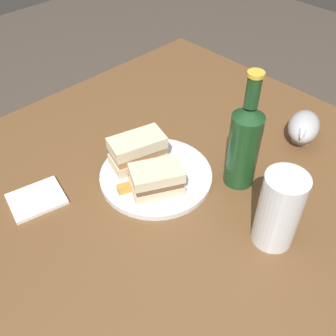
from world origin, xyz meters
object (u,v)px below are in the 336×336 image
sandwich_half_left (138,151)px  napkin (37,199)px  gravy_boat (304,127)px  pint_glass (278,213)px  cider_bottle (244,143)px  plate (156,175)px  sandwich_half_right (158,180)px

sandwich_half_left → napkin: 0.24m
gravy_boat → napkin: 0.64m
pint_glass → cider_bottle: cider_bottle is taller
sandwich_half_left → plate: bearing=95.8°
sandwich_half_right → cider_bottle: size_ratio=0.47×
plate → pint_glass: size_ratio=1.55×
sandwich_half_left → cider_bottle: size_ratio=0.50×
gravy_boat → cider_bottle: cider_bottle is taller
plate → pint_glass: pint_glass is taller
napkin → plate: bearing=151.1°
sandwich_half_left → sandwich_half_right: sandwich_half_left is taller
pint_glass → napkin: bearing=-55.7°
sandwich_half_left → cider_bottle: cider_bottle is taller
sandwich_half_right → cider_bottle: 0.19m
pint_glass → gravy_boat: size_ratio=1.17×
plate → cider_bottle: bearing=133.6°
sandwich_half_left → napkin: (0.22, -0.07, -0.05)m
pint_glass → sandwich_half_left: bearing=-81.0°
napkin → sandwich_half_left: bearing=161.9°
cider_bottle → sandwich_half_right: bearing=-29.7°
gravy_boat → napkin: size_ratio=1.25×
plate → sandwich_half_left: 0.07m
gravy_boat → plate: bearing=-24.2°
gravy_boat → cider_bottle: size_ratio=0.51×
sandwich_half_right → napkin: sandwich_half_right is taller
gravy_boat → cider_bottle: (0.22, -0.02, 0.06)m
pint_glass → gravy_boat: (-0.30, -0.12, -0.03)m
sandwich_half_right → sandwich_half_left: bearing=-106.3°
sandwich_half_right → napkin: 0.26m
pint_glass → napkin: size_ratio=1.46×
pint_glass → sandwich_half_right: bearing=-71.2°
plate → sandwich_half_right: sandwich_half_right is taller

